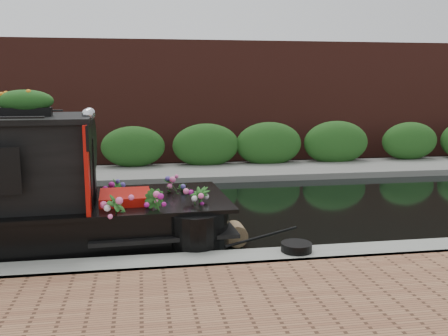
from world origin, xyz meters
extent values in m
plane|color=black|center=(0.00, 0.00, 0.00)|extent=(80.00, 80.00, 0.00)
cube|color=gray|center=(0.00, -3.30, 0.00)|extent=(40.00, 0.60, 0.50)
cube|color=slate|center=(0.00, 4.20, 0.00)|extent=(40.00, 2.40, 0.34)
cube|color=#204E1A|center=(0.00, 5.10, 0.00)|extent=(40.00, 1.10, 2.80)
cube|color=#50221B|center=(0.00, 7.20, 0.00)|extent=(40.00, 1.00, 8.00)
cube|color=#A90D06|center=(-0.45, -2.03, 1.40)|extent=(0.14, 1.72, 1.32)
cube|color=#A90D06|center=(0.06, -2.03, 0.69)|extent=(0.82, 0.92, 0.49)
sphere|color=silver|center=(-0.44, -2.16, 2.17)|extent=(0.18, 0.18, 0.18)
sphere|color=silver|center=(-0.44, -1.89, 2.17)|extent=(0.18, 0.18, 0.18)
cube|color=black|center=(-1.35, -2.03, 2.20)|extent=(0.75, 0.25, 0.13)
ellipsoid|color=orange|center=(-1.35, -2.03, 2.38)|extent=(0.82, 0.24, 0.24)
imported|color=#21531B|center=(-0.05, -2.78, 0.75)|extent=(0.37, 0.40, 0.63)
imported|color=#21531B|center=(0.50, -2.63, 0.77)|extent=(0.46, 0.45, 0.65)
imported|color=#21531B|center=(0.96, -1.45, 0.73)|extent=(0.68, 0.67, 0.57)
imported|color=#21531B|center=(1.18, -2.35, 0.74)|extent=(0.48, 0.48, 0.61)
imported|color=#21531B|center=(-0.09, -1.25, 0.72)|extent=(0.32, 0.36, 0.56)
cylinder|color=brown|center=(1.81, -2.03, 0.18)|extent=(0.35, 0.40, 0.35)
cylinder|color=black|center=(2.47, -3.22, 0.31)|extent=(0.44, 0.44, 0.12)
camera|label=1|loc=(0.32, -9.78, 2.63)|focal=40.00mm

